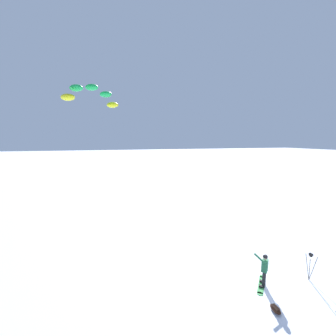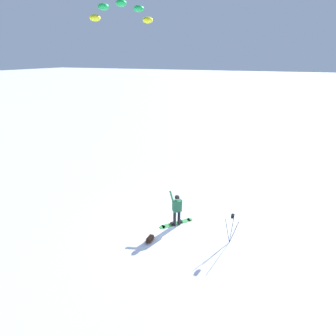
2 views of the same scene
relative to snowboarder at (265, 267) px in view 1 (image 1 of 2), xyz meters
The scene contains 6 objects.
ground_plane 1.12m from the snowboarder, 16.04° to the left, with size 300.00×300.00×0.00m, color white.
snowboarder is the anchor object (origin of this frame).
snowboard 0.99m from the snowboarder, 117.02° to the left, with size 1.30×1.34×0.10m.
traction_kite 15.46m from the snowboarder, 130.54° to the left, with size 4.28×3.81×1.44m.
gear_bag_large 1.90m from the snowboarder, 114.09° to the right, with size 0.32×0.61×0.23m.
camera_tripod 2.60m from the snowboarder, ahead, with size 0.58×0.54×1.46m.
Camera 1 is at (-8.02, -8.52, 7.24)m, focal length 23.78 mm.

